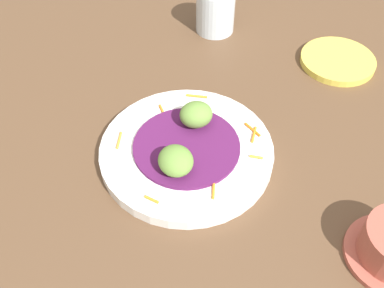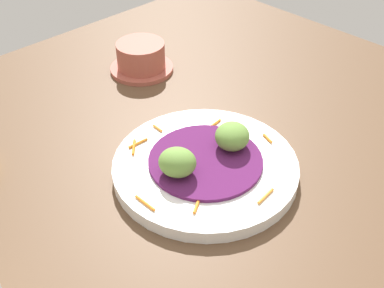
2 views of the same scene
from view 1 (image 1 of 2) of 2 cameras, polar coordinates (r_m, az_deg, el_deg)
table_surface at (r=70.10cm, az=-2.18°, el=-1.28°), size 110.00×110.00×2.00cm
main_plate at (r=67.79cm, az=-0.70°, el=-0.97°), size 26.17×26.17×1.91cm
cabbage_bed at (r=66.87cm, az=-0.70°, el=-0.27°), size 16.08×16.08×0.54cm
carrot_garnish at (r=67.92cm, az=1.19°, el=0.61°), size 22.38×22.07×0.40cm
guac_scoop_left at (r=62.35cm, az=-2.08°, el=-2.13°), size 7.20×7.10×3.61cm
guac_scoop_center at (r=68.47cm, az=0.52°, el=3.78°), size 6.53×6.71×3.76cm
side_plate_small at (r=88.92cm, az=18.04°, el=10.04°), size 13.72×13.72×1.24cm
water_glass at (r=91.95cm, az=2.99°, el=16.58°), size 7.61×7.61×8.58cm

